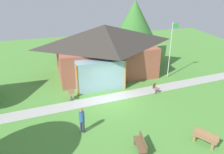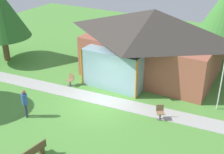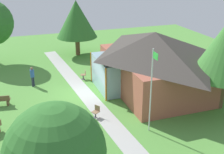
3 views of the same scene
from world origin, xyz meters
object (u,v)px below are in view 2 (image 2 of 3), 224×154
(patio_chair_west, at_px, (71,80))
(visitor_strolling_lawn, at_px, (25,101))
(pavilion, at_px, (151,41))
(tree_west_hedge, at_px, (0,12))
(bench_front_center, at_px, (32,153))
(patio_chair_lawn_spare, at_px, (160,112))

(patio_chair_west, distance_m, visitor_strolling_lawn, 4.53)
(pavilion, distance_m, tree_west_hedge, 12.13)
(patio_chair_west, relative_size, tree_west_hedge, 0.14)
(pavilion, height_order, bench_front_center, pavilion)
(patio_chair_lawn_spare, height_order, tree_west_hedge, tree_west_hedge)
(patio_chair_west, height_order, visitor_strolling_lawn, visitor_strolling_lawn)
(patio_chair_lawn_spare, bearing_deg, tree_west_hedge, -39.98)
(bench_front_center, xyz_separation_m, patio_chair_lawn_spare, (3.98, 6.25, 0.01))
(pavilion, xyz_separation_m, tree_west_hedge, (-11.50, -3.53, 1.54))
(pavilion, distance_m, patio_chair_lawn_spare, 6.66)
(visitor_strolling_lawn, height_order, tree_west_hedge, tree_west_hedge)
(visitor_strolling_lawn, bearing_deg, tree_west_hedge, 2.04)
(pavilion, height_order, patio_chair_lawn_spare, pavilion)
(bench_front_center, xyz_separation_m, tree_west_hedge, (-10.49, 8.29, 3.68))
(patio_chair_west, bearing_deg, patio_chair_lawn_spare, -178.66)
(visitor_strolling_lawn, bearing_deg, pavilion, -74.45)
(bench_front_center, distance_m, visitor_strolling_lawn, 3.98)
(pavilion, relative_size, tree_west_hedge, 1.67)
(bench_front_center, bearing_deg, patio_chair_lawn_spare, -24.68)
(pavilion, bearing_deg, visitor_strolling_lawn, -113.18)
(bench_front_center, xyz_separation_m, visitor_strolling_lawn, (-2.91, 2.64, 0.62))
(tree_west_hedge, bearing_deg, visitor_strolling_lawn, -36.69)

